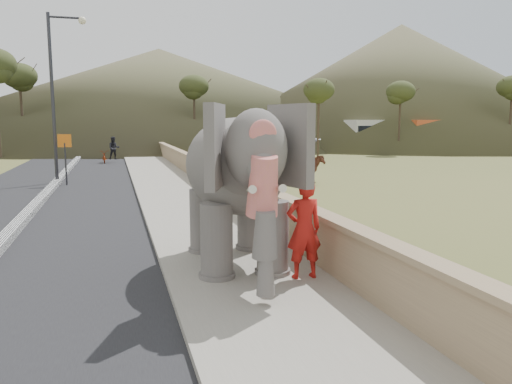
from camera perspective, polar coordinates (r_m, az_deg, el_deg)
ground at (r=10.66m, az=-2.67°, el=-8.33°), size 160.00×160.00×0.00m
road at (r=20.35m, az=-23.31°, el=-1.02°), size 7.00×120.00×0.03m
median at (r=20.33m, az=-23.33°, el=-0.75°), size 0.35×120.00×0.22m
walkway at (r=20.30m, az=-9.20°, el=-0.30°), size 3.00×120.00×0.15m
parapet at (r=20.49m, az=-4.64°, el=1.20°), size 0.30×120.00×1.10m
lamppost at (r=25.88m, az=-21.63°, el=11.69°), size 1.76×0.36×8.00m
signboard at (r=24.96m, az=-20.99°, el=4.44°), size 0.60×0.08×2.40m
cow at (r=24.08m, az=5.82°, el=2.58°), size 1.67×0.77×1.40m
distant_car at (r=49.16m, az=6.98°, el=5.40°), size 4.43×2.30×1.44m
bus_white at (r=52.72m, az=15.90°, el=6.24°), size 11.10×2.97×3.10m
bus_orange at (r=53.49m, az=22.31°, el=5.97°), size 11.14×3.22×3.10m
hill_right at (r=73.02m, az=16.07°, el=11.75°), size 56.00×56.00×16.00m
hill_far at (r=80.38m, az=-10.93°, el=10.84°), size 80.00×80.00×14.00m
elephant_and_man at (r=10.05m, az=-2.28°, el=0.51°), size 2.46×4.37×3.10m
motorcyclist at (r=37.33m, az=-16.48°, el=4.31°), size 1.44×1.79×1.90m
trees at (r=39.82m, az=-10.45°, el=9.28°), size 47.85×41.65×8.87m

